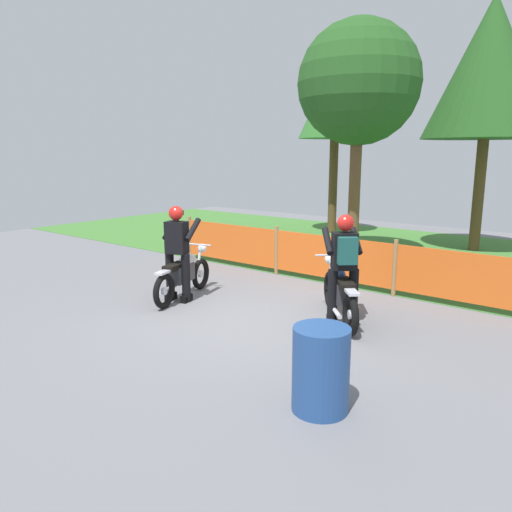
% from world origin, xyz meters
% --- Properties ---
extents(ground, '(24.00, 24.00, 0.02)m').
position_xyz_m(ground, '(0.00, 0.00, -0.01)').
color(ground, slate).
extents(grass_verge, '(24.00, 7.89, 0.01)m').
position_xyz_m(grass_verge, '(0.00, 6.60, 0.01)').
color(grass_verge, '#427A33').
rests_on(grass_verge, ground).
extents(barrier_fence, '(8.08, 0.08, 1.05)m').
position_xyz_m(barrier_fence, '(-0.00, 2.65, 0.54)').
color(barrier_fence, '#997547').
rests_on(barrier_fence, ground).
extents(tree_leftmost, '(2.30, 2.30, 5.60)m').
position_xyz_m(tree_leftmost, '(-3.30, 8.43, 4.27)').
color(tree_leftmost, brown).
rests_on(tree_leftmost, ground).
extents(tree_near_left, '(2.87, 2.87, 5.61)m').
position_xyz_m(tree_near_left, '(-0.84, 5.18, 4.15)').
color(tree_near_left, brown).
rests_on(tree_near_left, ground).
extents(tree_near_right, '(3.17, 3.17, 6.46)m').
position_xyz_m(tree_near_right, '(1.25, 8.15, 4.68)').
color(tree_near_right, brown).
rests_on(tree_near_right, ground).
extents(motorcycle_lead, '(1.41, 1.52, 0.93)m').
position_xyz_m(motorcycle_lead, '(1.19, 0.87, 0.45)').
color(motorcycle_lead, black).
rests_on(motorcycle_lead, ground).
extents(motorcycle_trailing, '(0.77, 1.85, 0.90)m').
position_xyz_m(motorcycle_trailing, '(-1.59, 0.18, 0.44)').
color(motorcycle_trailing, black).
rests_on(motorcycle_trailing, ground).
extents(rider_lead, '(0.76, 0.77, 1.69)m').
position_xyz_m(rider_lead, '(1.34, 0.72, 0.95)').
color(rider_lead, black).
rests_on(rider_lead, ground).
extents(rider_trailing, '(0.66, 0.67, 1.69)m').
position_xyz_m(rider_trailing, '(-1.54, 0.00, 0.92)').
color(rider_trailing, black).
rests_on(rider_trailing, ground).
extents(oil_drum, '(0.58, 0.58, 0.88)m').
position_xyz_m(oil_drum, '(2.42, -1.72, 0.44)').
color(oil_drum, navy).
rests_on(oil_drum, ground).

